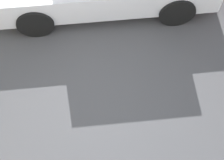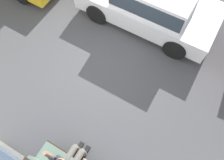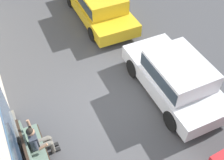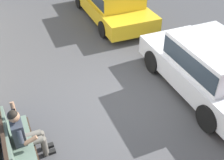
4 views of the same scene
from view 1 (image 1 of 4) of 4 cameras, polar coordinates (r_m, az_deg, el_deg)
ground_plane at (r=5.87m, az=-3.23°, el=-1.29°), size 60.00×60.00×0.00m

